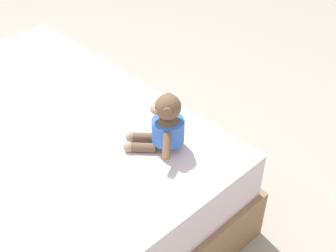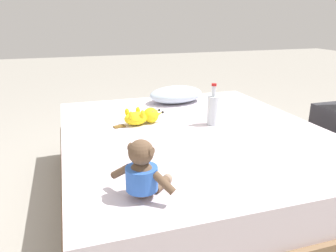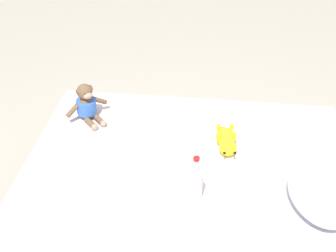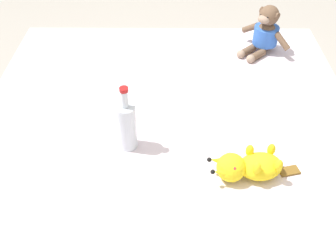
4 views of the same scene
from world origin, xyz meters
The scene contains 6 objects.
ground_plane centered at (0.00, 0.00, 0.00)m, with size 16.00×16.00×0.00m, color #9E998E.
bed centered at (0.00, 0.00, 0.22)m, with size 1.59×1.83×0.45m.
pillow centered at (0.11, 0.66, 0.51)m, with size 0.48×0.37×0.13m.
plush_monkey centered at (-0.47, -0.65, 0.55)m, with size 0.26×0.26×0.24m.
plush_yellow_creature centered at (-0.27, 0.21, 0.50)m, with size 0.33×0.13×0.10m.
glass_bottle centered at (0.15, 0.06, 0.55)m, with size 0.07×0.07×0.26m.
Camera 2 is at (-0.71, -1.72, 1.11)m, focal length 34.62 mm.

